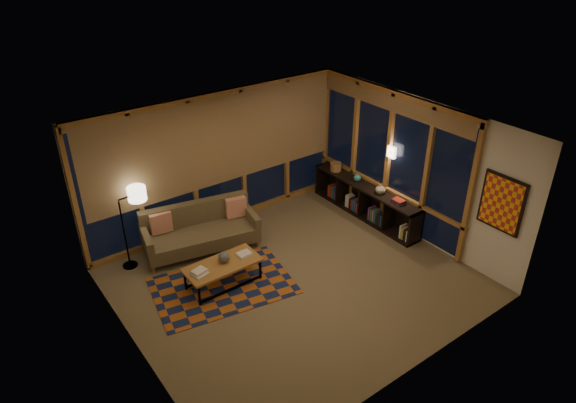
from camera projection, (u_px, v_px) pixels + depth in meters
floor at (295, 281)px, 8.74m from camera, size 5.50×5.00×0.01m
ceiling at (296, 132)px, 7.43m from camera, size 5.50×5.00×0.01m
walls at (296, 213)px, 8.08m from camera, size 5.51×5.01×2.70m
window_wall_back at (219, 161)px, 9.79m from camera, size 5.30×0.16×2.60m
window_wall_right at (387, 158)px, 9.90m from camera, size 0.16×3.70×2.60m
wall_art at (502, 203)px, 8.15m from camera, size 0.06×0.74×0.94m
wall_sconce at (392, 152)px, 9.67m from camera, size 0.12×0.18×0.22m
sofa at (201, 230)px, 9.37m from camera, size 2.17×1.23×0.84m
pillow_left at (161, 224)px, 9.20m from camera, size 0.40×0.18×0.39m
pillow_right at (236, 208)px, 9.69m from camera, size 0.40×0.21×0.39m
area_rug at (223, 286)px, 8.62m from camera, size 2.51×1.90×0.01m
coffee_table at (223, 274)px, 8.57m from camera, size 1.27×0.59×0.42m
book_stack_a at (200, 272)px, 8.21m from camera, size 0.27×0.23×0.07m
book_stack_b at (245, 254)px, 8.66m from camera, size 0.22×0.18×0.04m
ceramic_pot at (224, 257)px, 8.47m from camera, size 0.20×0.20×0.19m
floor_lamp at (124, 231)px, 8.77m from camera, size 0.52×0.37×1.46m
bookshelf at (365, 201)px, 10.50m from camera, size 0.40×2.73×0.68m
basket at (336, 167)px, 10.93m from camera, size 0.30×0.30×0.18m
teal_bowl at (357, 178)px, 10.49m from camera, size 0.17×0.17×0.15m
vase at (381, 189)px, 10.02m from camera, size 0.25×0.25×0.21m
shelf_book_stack at (398, 201)px, 9.72m from camera, size 0.18×0.23×0.06m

